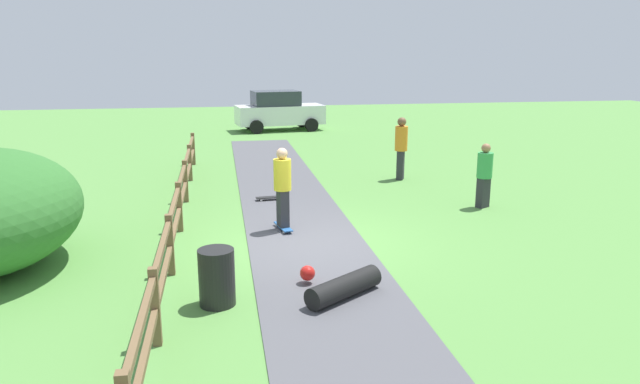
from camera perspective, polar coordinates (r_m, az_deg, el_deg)
name	(u,v)px	position (r m, az deg, el deg)	size (l,w,h in m)	color
ground_plane	(307,243)	(12.05, -1.30, -5.01)	(60.00, 60.00, 0.00)	#568E42
asphalt_path	(307,243)	(12.05, -1.30, -4.97)	(2.40, 28.00, 0.02)	#515156
wooden_fence	(175,218)	(11.77, -13.95, -2.47)	(0.12, 18.12, 1.10)	brown
trash_bin	(217,277)	(9.25, -10.02, -8.17)	(0.56, 0.56, 0.90)	black
skater_riding	(283,185)	(12.63, -3.67, 0.72)	(0.45, 0.82, 1.81)	#265999
skater_fallen	(341,286)	(9.46, 2.04, -9.10)	(1.38, 1.38, 0.36)	black
skateboard_loose	(271,197)	(15.42, -4.77, -0.52)	(0.82, 0.28, 0.08)	black
bystander_green	(484,173)	(15.11, 15.71, 1.82)	(0.52, 0.52, 1.62)	#2D2D33
bystander_orange	(401,145)	(17.89, 7.90, 4.55)	(0.51, 0.51, 1.89)	#2D2D33
parked_car_white	(279,111)	(28.88, -4.04, 7.90)	(4.39, 2.44, 1.92)	silver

